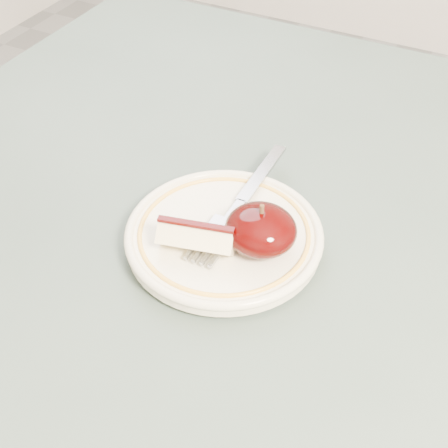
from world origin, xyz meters
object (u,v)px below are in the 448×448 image
at_px(table, 255,308).
at_px(plate, 224,235).
at_px(apple_half, 261,230).
at_px(fork, 241,203).

relative_size(table, plate, 4.94).
xyz_separation_m(plate, apple_half, (0.04, -0.00, 0.02)).
distance_m(table, plate, 0.11).
bearing_deg(plate, apple_half, -2.32).
bearing_deg(fork, apple_half, -136.91).
relative_size(plate, fork, 0.97).
bearing_deg(fork, plate, -177.71).
relative_size(table, apple_half, 13.98).
bearing_deg(apple_half, table, 117.84).
height_order(table, fork, fork).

